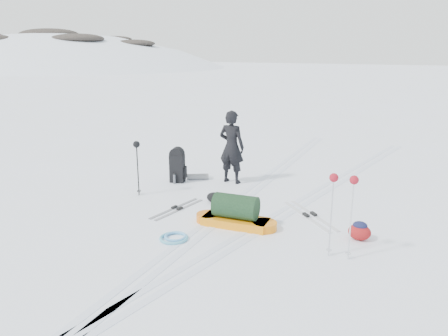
{
  "coord_description": "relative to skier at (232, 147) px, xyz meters",
  "views": [
    {
      "loc": [
        4.34,
        -8.08,
        3.5
      ],
      "look_at": [
        -0.13,
        0.1,
        0.95
      ],
      "focal_mm": 35.0,
      "sensor_mm": 36.0,
      "label": 1
    }
  ],
  "objects": [
    {
      "name": "small_daypack",
      "position": [
        3.85,
        -2.12,
        -0.8
      ],
      "size": [
        0.5,
        0.42,
        0.37
      ],
      "rotation": [
        0.0,
        0.0,
        -0.27
      ],
      "color": "maroon",
      "rests_on": "ground"
    },
    {
      "name": "skier",
      "position": [
        0.0,
        0.0,
        0.0
      ],
      "size": [
        0.72,
        0.48,
        1.96
      ],
      "primitive_type": "imported",
      "rotation": [
        0.0,
        0.0,
        3.15
      ],
      "color": "black",
      "rests_on": "ground"
    },
    {
      "name": "ground",
      "position": [
        0.92,
        -1.97,
        -0.98
      ],
      "size": [
        200.0,
        200.0,
        0.0
      ],
      "primitive_type": "plane",
      "color": "white",
      "rests_on": "ground"
    },
    {
      "name": "pulk_sled",
      "position": [
        1.48,
        -2.63,
        -0.73
      ],
      "size": [
        1.77,
        0.72,
        0.66
      ],
      "rotation": [
        0.0,
        0.0,
        0.12
      ],
      "color": "orange",
      "rests_on": "ground"
    },
    {
      "name": "touring_skis_white",
      "position": [
        2.65,
        -1.41,
        -0.96
      ],
      "size": [
        1.6,
        1.47,
        0.07
      ],
      "rotation": [
        0.0,
        0.0,
        -0.73
      ],
      "color": "silver",
      "rests_on": "ground"
    },
    {
      "name": "expedition_rucksack",
      "position": [
        -1.25,
        -0.62,
        -0.53
      ],
      "size": [
        0.88,
        0.87,
        0.96
      ],
      "rotation": [
        0.0,
        0.0,
        0.31
      ],
      "color": "black",
      "rests_on": "ground"
    },
    {
      "name": "thermos_pair",
      "position": [
        -1.21,
        -0.78,
        -0.85
      ],
      "size": [
        0.21,
        0.24,
        0.28
      ],
      "rotation": [
        0.0,
        0.0,
        0.09
      ],
      "color": "#585A60",
      "rests_on": "ground"
    },
    {
      "name": "ski_poles_black",
      "position": [
        -1.52,
        -2.05,
        0.14
      ],
      "size": [
        0.17,
        0.17,
        1.36
      ],
      "rotation": [
        0.0,
        0.0,
        -0.0
      ],
      "color": "black",
      "rests_on": "ground"
    },
    {
      "name": "ski_poles_silver",
      "position": [
        3.69,
        -3.04,
        0.28
      ],
      "size": [
        0.48,
        0.18,
        1.5
      ],
      "rotation": [
        0.0,
        0.0,
        0.25
      ],
      "color": "#B7B8BE",
      "rests_on": "ground"
    },
    {
      "name": "touring_skis_grey",
      "position": [
        -0.11,
        -2.43,
        -0.97
      ],
      "size": [
        0.41,
        1.61,
        0.06
      ],
      "rotation": [
        0.0,
        0.0,
        1.46
      ],
      "color": "#9B9DA4",
      "rests_on": "ground"
    },
    {
      "name": "ski_tracks",
      "position": [
        1.53,
        -1.09,
        -0.97
      ],
      "size": [
        3.38,
        17.97,
        0.01
      ],
      "color": "silver",
      "rests_on": "ground"
    },
    {
      "name": "stuff_sack",
      "position": [
        0.41,
        -1.64,
        -0.86
      ],
      "size": [
        0.42,
        0.34,
        0.24
      ],
      "rotation": [
        0.0,
        0.0,
        -0.13
      ],
      "color": "black",
      "rests_on": "ground"
    },
    {
      "name": "rope_coil",
      "position": [
        0.76,
        -3.79,
        -0.95
      ],
      "size": [
        0.73,
        0.73,
        0.07
      ],
      "rotation": [
        0.0,
        0.0,
        0.42
      ],
      "color": "#50A7C2",
      "rests_on": "ground"
    }
  ]
}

